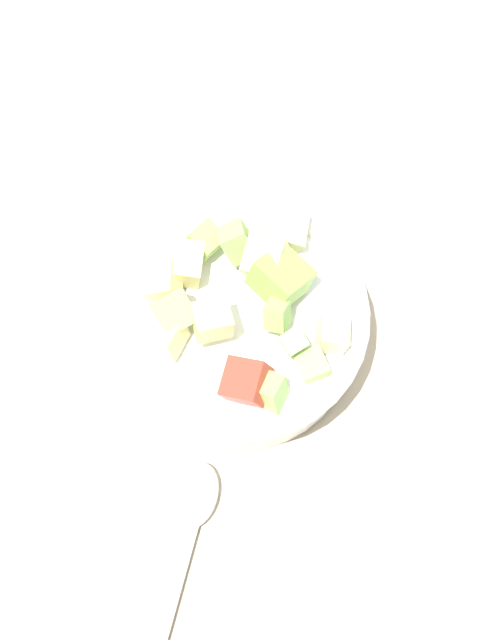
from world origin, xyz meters
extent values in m
plane|color=silver|center=(0.00, 0.00, 0.00)|extent=(2.40, 2.40, 0.00)
cube|color=tan|center=(0.00, 0.00, 0.00)|extent=(0.48, 0.36, 0.01)
cylinder|color=white|center=(0.02, 0.01, 0.04)|extent=(0.20, 0.20, 0.06)
torus|color=white|center=(0.02, 0.01, 0.07)|extent=(0.21, 0.21, 0.02)
cube|color=#9EC656|center=(-0.04, -0.04, 0.08)|extent=(0.03, 0.03, 0.02)
cube|color=#9EC656|center=(0.02, 0.06, 0.09)|extent=(0.04, 0.04, 0.03)
cube|color=#E5D684|center=(0.01, 0.03, 0.10)|extent=(0.03, 0.03, 0.03)
cube|color=#9EC656|center=(0.08, 0.02, 0.09)|extent=(0.03, 0.04, 0.02)
cube|color=#E5D684|center=(0.06, 0.05, 0.09)|extent=(0.04, 0.04, 0.03)
cube|color=#93C160|center=(-0.06, 0.00, 0.08)|extent=(0.04, 0.03, 0.04)
cube|color=#BC3828|center=(-0.05, 0.02, 0.08)|extent=(0.04, 0.05, 0.04)
cube|color=beige|center=(0.05, 0.07, 0.09)|extent=(0.04, 0.04, 0.03)
cube|color=#93C160|center=(0.00, -0.02, 0.09)|extent=(0.03, 0.02, 0.03)
cube|color=#93C160|center=(0.07, 0.00, 0.09)|extent=(0.03, 0.03, 0.04)
cube|color=#8CB74C|center=(0.03, -0.03, 0.09)|extent=(0.06, 0.06, 0.04)
cube|color=beige|center=(0.01, 0.07, 0.09)|extent=(0.04, 0.04, 0.03)
cube|color=#A3CC6B|center=(-0.02, -0.03, 0.09)|extent=(0.03, 0.02, 0.03)
cube|color=beige|center=(0.08, -0.04, 0.08)|extent=(0.05, 0.05, 0.04)
cube|color=beige|center=(-0.02, -0.06, 0.08)|extent=(0.03, 0.03, 0.03)
cube|color=beige|center=(0.05, -0.02, 0.09)|extent=(0.04, 0.05, 0.04)
ellipsoid|color=#B7B7BC|center=(-0.11, 0.07, 0.01)|extent=(0.07, 0.06, 0.01)
cube|color=#B7B7BC|center=(-0.19, 0.11, 0.01)|extent=(0.13, 0.08, 0.01)
camera|label=1|loc=(-0.26, 0.07, 0.82)|focal=54.90mm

